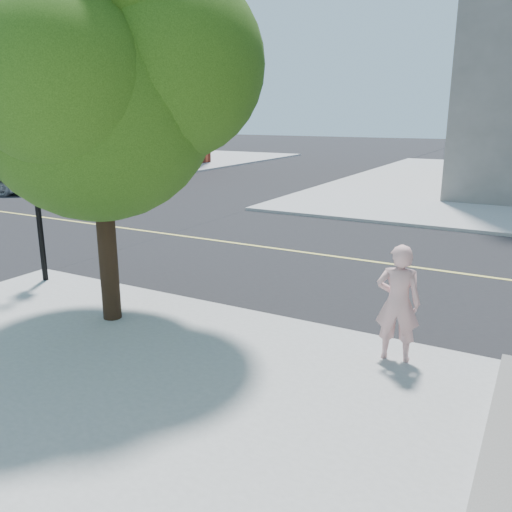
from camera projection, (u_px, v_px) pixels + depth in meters
The scene contains 7 objects.
ground at pixel (77, 280), 11.42m from camera, with size 140.00×140.00×0.00m, color black.
road_ew at pixel (197, 238), 15.22m from camera, with size 140.00×9.00×0.01m, color black.
sidewalk_nw at pixel (78, 159), 40.30m from camera, with size 26.00×25.00×0.12m, color #9D9D9D.
church at pixel (60, 54), 34.08m from camera, with size 15.20×12.00×14.40m.
man_on_phone at pixel (398, 303), 7.31m from camera, with size 0.61×0.40×1.67m, color #DAA4A4.
street_tree at pixel (99, 69), 7.93m from camera, with size 4.68×4.26×6.21m.
car_a at pixel (0, 175), 24.25m from camera, with size 2.37×5.15×1.43m, color silver.
Camera 1 is at (8.65, -7.65, 3.50)m, focal length 37.11 mm.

